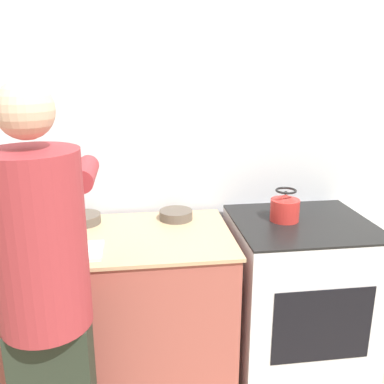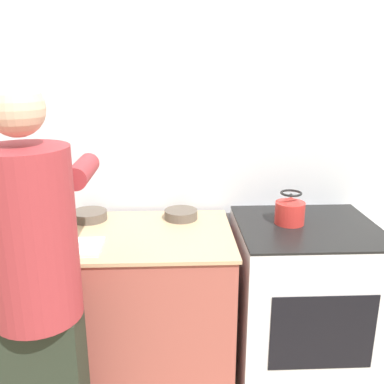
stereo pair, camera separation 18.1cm
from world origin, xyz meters
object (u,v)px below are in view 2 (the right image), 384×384
at_px(cutting_board, 62,248).
at_px(bowl_prep, 89,215).
at_px(person, 38,286).
at_px(knife, 65,246).
at_px(kettle, 290,210).
at_px(oven, 302,303).

bearing_deg(cutting_board, bowl_prep, 81.88).
distance_m(person, bowl_prep, 0.79).
height_order(person, bowl_prep, person).
height_order(knife, kettle, kettle).
bearing_deg(oven, knife, -170.87).
relative_size(oven, kettle, 5.28).
height_order(oven, kettle, kettle).
distance_m(person, kettle, 1.29).
xyz_separation_m(oven, cutting_board, (-1.24, -0.19, 0.44)).
distance_m(cutting_board, bowl_prep, 0.41).
xyz_separation_m(person, cutting_board, (-0.01, 0.39, -0.01)).
bearing_deg(kettle, knife, -168.45).
xyz_separation_m(oven, knife, (-1.22, -0.20, 0.45)).
bearing_deg(oven, person, -155.06).
xyz_separation_m(cutting_board, kettle, (1.14, 0.22, 0.09)).
height_order(cutting_board, knife, knife).
bearing_deg(kettle, person, -151.94).
distance_m(cutting_board, knife, 0.03).
bearing_deg(kettle, oven, -20.24).
distance_m(oven, cutting_board, 1.33).
xyz_separation_m(cutting_board, knife, (0.02, -0.01, 0.01)).
relative_size(person, cutting_board, 4.43).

